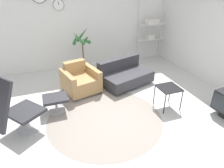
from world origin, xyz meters
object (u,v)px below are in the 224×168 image
at_px(lounge_chair, 2,102).
at_px(side_table, 169,89).
at_px(potted_plant, 83,52).
at_px(ottoman, 55,100).
at_px(couch_low, 125,75).
at_px(shelf_unit, 151,29).
at_px(armchair_red, 80,81).

distance_m(lounge_chair, side_table, 3.18).
xyz_separation_m(lounge_chair, potted_plant, (1.86, 2.48, -0.15)).
bearing_deg(ottoman, couch_low, 20.52).
distance_m(couch_low, side_table, 1.47).
bearing_deg(shelf_unit, side_table, -111.64).
bearing_deg(potted_plant, ottoman, -119.20).
distance_m(ottoman, couch_low, 2.04).
distance_m(side_table, shelf_unit, 3.09).
xyz_separation_m(lounge_chair, ottoman, (0.84, 0.65, -0.53)).
distance_m(lounge_chair, shelf_unit, 5.11).
xyz_separation_m(ottoman, potted_plant, (1.02, 1.83, 0.38)).
distance_m(couch_low, shelf_unit, 2.25).
bearing_deg(side_table, potted_plant, 117.52).
distance_m(ottoman, shelf_unit, 4.13).
relative_size(armchair_red, potted_plant, 0.73).
xyz_separation_m(lounge_chair, side_table, (3.16, -0.03, -0.36)).
height_order(ottoman, potted_plant, potted_plant).
xyz_separation_m(armchair_red, side_table, (1.64, -1.38, 0.16)).
distance_m(lounge_chair, potted_plant, 3.10).
xyz_separation_m(armchair_red, shelf_unit, (2.76, 1.43, 0.81)).
bearing_deg(potted_plant, couch_low, -51.45).
distance_m(armchair_red, side_table, 2.15).
bearing_deg(potted_plant, armchair_red, -106.72).
xyz_separation_m(lounge_chair, armchair_red, (1.52, 1.35, -0.52)).
xyz_separation_m(side_table, potted_plant, (-1.31, 2.51, 0.21)).
bearing_deg(shelf_unit, armchair_red, -152.64).
bearing_deg(armchair_red, couch_low, 166.94).
height_order(armchair_red, side_table, armchair_red).
xyz_separation_m(potted_plant, shelf_unit, (2.42, 0.30, 0.43)).
relative_size(lounge_chair, couch_low, 0.87).
bearing_deg(potted_plant, shelf_unit, 7.08).
bearing_deg(couch_low, shelf_unit, -154.40).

